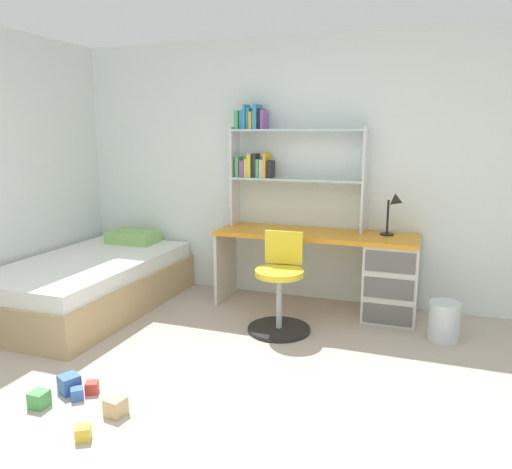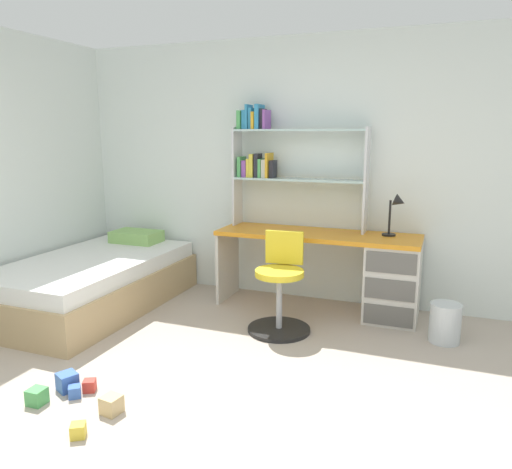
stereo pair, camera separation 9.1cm
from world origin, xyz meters
The scene contains 14 objects.
ground_plane centered at (0.00, 0.00, -0.01)m, with size 5.96×6.43×0.02m, color #B2A393.
room_shell centered at (-1.30, 1.32, 1.26)m, with size 5.96×6.43×2.51m.
desk centered at (0.58, 2.42, 0.41)m, with size 1.84×0.55×0.73m.
bookshelf_hutch centered at (-0.33, 2.58, 1.41)m, with size 1.28×0.22×1.16m.
desk_lamp centered at (0.78, 2.48, 0.98)m, with size 0.20×0.17×0.38m.
swivel_chair centered at (-0.05, 1.81, 0.33)m, with size 0.52×0.52×0.82m.
bed_platform centered at (-1.88, 1.71, 0.24)m, with size 1.16×1.99×0.60m.
waste_bin centered at (1.23, 2.05, 0.16)m, with size 0.24×0.24×0.31m, color silver.
toy_block_natural_0 centered at (-0.58, 0.25, 0.05)m, with size 0.11×0.11×0.11m, color tan.
toy_block_blue_1 centered at (-1.01, 0.37, 0.06)m, with size 0.11×0.11×0.11m, color #3860B7.
toy_block_green_2 centered at (-1.06, 0.17, 0.05)m, with size 0.10×0.10×0.10m, color #479E51.
toy_block_red_3 centered at (-0.87, 0.41, 0.04)m, with size 0.07×0.07×0.07m, color red.
toy_block_yellow_4 centered at (-0.60, -0.01, 0.04)m, with size 0.08×0.08×0.08m, color gold.
toy_block_blue_5 centered at (-0.90, 0.32, 0.04)m, with size 0.07×0.07×0.07m, color #3860B7.
Camera 2 is at (1.17, -1.90, 1.61)m, focal length 34.63 mm.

